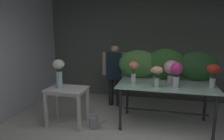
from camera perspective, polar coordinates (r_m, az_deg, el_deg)
The scene contains 14 objects.
ground_plane at distance 4.35m, azimuth 7.47°, elevation -14.39°, with size 7.44×7.44×0.00m, color silver.
wall_back at distance 5.63m, azimuth 9.66°, elevation 6.00°, with size 5.55×0.12×2.75m, color slate.
wall_left at distance 5.04m, azimuth -25.35°, elevation 4.48°, with size 0.12×3.50×2.75m, color silver.
display_table_glass at distance 4.08m, azimuth 14.83°, elevation -5.48°, with size 1.83×1.01×0.86m.
side_table_white at distance 4.10m, azimuth -12.50°, elevation -6.42°, with size 0.76×0.55×0.76m.
florist at distance 4.95m, azimuth 0.80°, elevation 0.40°, with size 0.63×0.24×1.53m.
foliage_backdrop at distance 4.36m, azimuth 14.32°, elevation 1.44°, with size 2.01×0.31×0.64m.
vase_scarlet_hydrangea at distance 4.02m, azimuth 26.58°, elevation -0.52°, with size 0.24×0.23×0.42m.
vase_blush_freesia at distance 4.13m, azimuth 16.29°, elevation 0.32°, with size 0.29×0.29×0.44m.
vase_magenta_stock at distance 3.78m, azimuth 17.63°, elevation -0.59°, with size 0.22×0.22×0.46m.
vase_coral_carnations at distance 3.86m, azimuth 6.07°, elevation -0.06°, with size 0.19×0.18×0.44m.
vase_peach_snapdragons at distance 3.70m, azimuth 12.47°, elevation -1.03°, with size 0.23×0.21×0.39m.
vase_white_roses_tall at distance 4.06m, azimuth -14.71°, elevation -0.28°, with size 0.23×0.23×0.56m.
watering_can at distance 4.06m, azimuth -5.08°, elevation -14.36°, with size 0.35×0.18×0.34m.
Camera 1 is at (0.37, -2.22, 1.88)m, focal length 32.61 mm.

